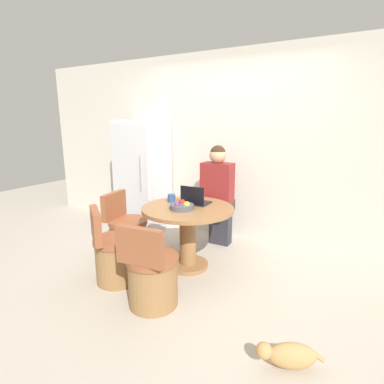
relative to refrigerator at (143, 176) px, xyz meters
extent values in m
plane|color=#B2A899|center=(1.34, -1.10, -0.84)|extent=(12.00, 12.00, 0.00)
cube|color=beige|center=(1.34, 0.36, 0.46)|extent=(7.00, 0.06, 2.60)
cube|color=silver|center=(0.00, 0.01, 0.00)|extent=(0.67, 0.61, 1.68)
cube|color=silver|center=(0.00, -0.30, 0.00)|extent=(0.65, 0.01, 1.58)
cylinder|color=gray|center=(0.20, -0.32, 0.08)|extent=(0.02, 0.02, 0.50)
cylinder|color=olive|center=(1.26, -0.86, -0.82)|extent=(0.46, 0.46, 0.05)
cylinder|color=olive|center=(1.26, -0.86, -0.48)|extent=(0.19, 0.19, 0.63)
cylinder|color=olive|center=(1.26, -0.86, -0.14)|extent=(1.02, 1.02, 0.04)
cylinder|color=olive|center=(1.33, -1.65, -0.63)|extent=(0.45, 0.45, 0.42)
cylinder|color=brown|center=(1.33, -1.65, -0.39)|extent=(0.47, 0.47, 0.06)
cube|color=brown|center=(1.35, -1.84, -0.20)|extent=(0.43, 0.11, 0.32)
cylinder|color=olive|center=(0.76, -1.47, -0.63)|extent=(0.45, 0.45, 0.42)
cylinder|color=brown|center=(0.76, -1.47, -0.39)|extent=(0.47, 0.47, 0.06)
cube|color=brown|center=(0.64, -1.62, -0.20)|extent=(0.37, 0.32, 0.32)
cylinder|color=olive|center=(0.47, -0.95, -0.63)|extent=(0.45, 0.45, 0.42)
cylinder|color=brown|center=(0.47, -0.95, -0.39)|extent=(0.47, 0.47, 0.06)
cube|color=brown|center=(0.29, -0.97, -0.20)|extent=(0.12, 0.43, 0.32)
cube|color=#2D2D38|center=(1.32, -0.02, -0.60)|extent=(0.28, 0.16, 0.48)
cube|color=#2D2D38|center=(1.32, -0.08, -0.29)|extent=(0.32, 0.36, 0.14)
cube|color=maroon|center=(1.32, -0.16, 0.04)|extent=(0.40, 0.22, 0.52)
sphere|color=tan|center=(1.32, -0.16, 0.39)|extent=(0.21, 0.21, 0.21)
sphere|color=#382314|center=(1.32, -0.16, 0.42)|extent=(0.20, 0.20, 0.20)
cube|color=#232328|center=(1.28, -0.68, -0.11)|extent=(0.29, 0.23, 0.02)
cube|color=black|center=(1.28, -0.79, 0.00)|extent=(0.29, 0.01, 0.20)
cylinder|color=#4C4C56|center=(1.25, -0.97, -0.09)|extent=(0.26, 0.26, 0.05)
sphere|color=gold|center=(1.31, -0.97, -0.06)|extent=(0.07, 0.07, 0.07)
sphere|color=red|center=(1.23, -0.91, -0.06)|extent=(0.07, 0.07, 0.07)
sphere|color=#7A2D5B|center=(1.22, -1.02, -0.06)|extent=(0.06, 0.06, 0.06)
cylinder|color=#2D4C84|center=(0.99, -0.75, -0.07)|extent=(0.09, 0.09, 0.09)
ellipsoid|color=tan|center=(2.60, -1.82, -0.75)|extent=(0.36, 0.27, 0.18)
sphere|color=tan|center=(2.43, -1.90, -0.72)|extent=(0.11, 0.11, 0.11)
cylinder|color=tan|center=(2.73, -1.76, -0.73)|extent=(0.14, 0.09, 0.11)
camera|label=1|loc=(2.81, -3.66, 0.78)|focal=28.00mm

